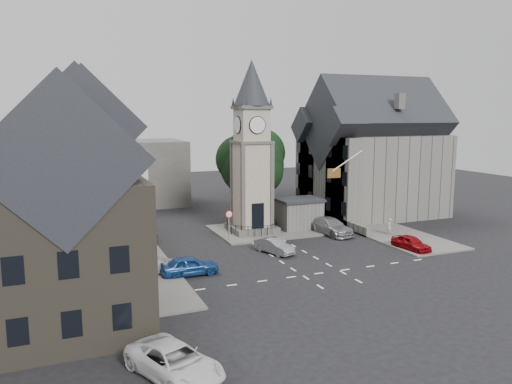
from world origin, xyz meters
name	(u,v)px	position (x,y,z in m)	size (l,w,h in m)	color
ground	(288,253)	(0.00, 0.00, 0.00)	(120.00, 120.00, 0.00)	black
pavement_west	(122,250)	(-12.50, 6.00, 0.07)	(6.00, 30.00, 0.14)	#595651
pavement_east	(357,222)	(12.00, 8.00, 0.07)	(6.00, 26.00, 0.14)	#595651
central_island	(266,230)	(1.50, 8.00, 0.08)	(10.00, 8.00, 0.16)	#595651
road_markings	(321,273)	(0.00, -5.50, 0.01)	(20.00, 8.00, 0.01)	silver
clock_tower	(252,148)	(0.00, 7.99, 8.12)	(4.86, 4.86, 16.25)	#4C4944
stone_shelter	(299,214)	(4.80, 7.50, 1.55)	(4.30, 3.30, 3.08)	#616059
town_tree	(252,156)	(2.00, 13.00, 6.97)	(7.20, 7.20, 10.80)	black
warning_sign_post	(229,220)	(-3.20, 5.43, 2.03)	(0.70, 0.19, 2.85)	black
terrace_pink	(74,163)	(-15.50, 16.00, 6.58)	(8.10, 7.60, 12.80)	#D79C94
terrace_cream	(78,171)	(-15.50, 8.00, 6.58)	(8.10, 7.60, 12.80)	beige
terrace_tudor	(84,190)	(-15.50, 0.00, 6.19)	(8.10, 7.60, 12.00)	silver
building_sw_stone	(65,232)	(-17.00, -9.00, 5.35)	(8.60, 7.60, 10.40)	#4D4639
backdrop_west	(101,174)	(-12.00, 28.00, 4.00)	(20.00, 10.00, 8.00)	#4C4944
east_building	(371,160)	(15.59, 11.00, 6.26)	(14.40, 11.40, 12.60)	#616059
east_boundary_wall	(325,217)	(9.20, 10.00, 0.45)	(0.40, 16.00, 0.90)	#616059
flagpole	(347,161)	(8.00, 4.00, 7.00)	(3.68, 0.10, 2.74)	white
car_west_blue	(190,266)	(-8.86, -2.37, 0.70)	(1.64, 4.08, 1.39)	navy
car_west_silver	(149,265)	(-11.50, -1.05, 0.67)	(1.43, 4.09, 1.35)	#9FA3A7
car_west_grey	(130,236)	(-11.50, 8.00, 0.67)	(2.22, 4.82, 1.34)	#28282A
car_island_silver	(274,246)	(-1.00, 0.50, 0.61)	(1.29, 3.70, 1.22)	gray
car_island_east	(330,226)	(6.63, 4.50, 0.77)	(2.16, 5.31, 1.54)	gray
car_east_red	(411,243)	(9.98, -3.00, 0.62)	(1.47, 3.66, 1.25)	maroon
van_sw_white	(174,362)	(-13.00, -15.65, 0.71)	(2.35, 5.10, 1.42)	white
pedestrian	(389,227)	(11.50, 2.00, 0.81)	(0.59, 0.39, 1.62)	#B1AB92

